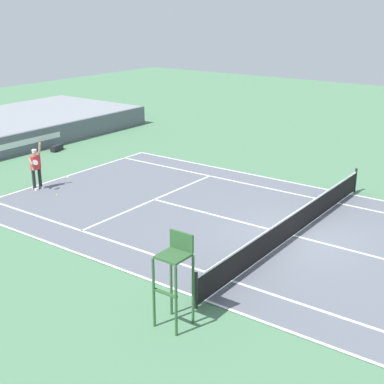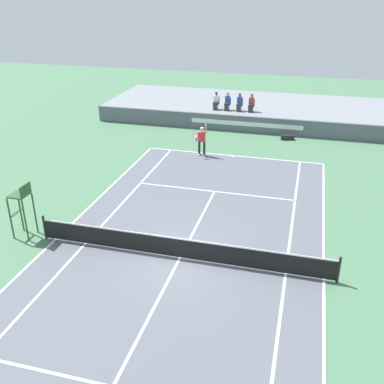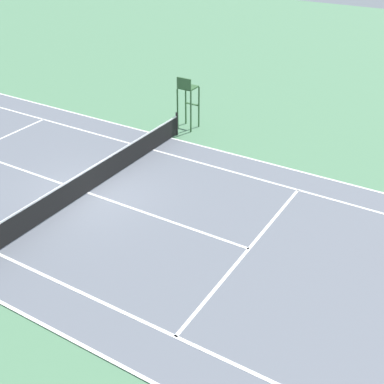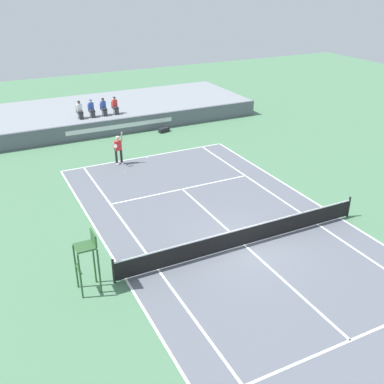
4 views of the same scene
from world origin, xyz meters
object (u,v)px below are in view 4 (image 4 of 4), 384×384
object	(u,v)px
spectator_seated_0	(80,110)
spectator_seated_1	(92,109)
spectator_seated_3	(115,106)
tennis_ball	(125,171)
spectator_seated_2	(104,107)
tennis_player	(118,149)
equipment_bag	(164,130)
umpire_chair	(88,255)

from	to	relation	value
spectator_seated_0	spectator_seated_1	world-z (taller)	same
spectator_seated_3	tennis_ball	bearing A→B (deg)	-104.63
spectator_seated_2	tennis_player	distance (m)	7.04
spectator_seated_0	spectator_seated_3	distance (m)	2.67
spectator_seated_0	spectator_seated_2	world-z (taller)	same
spectator_seated_2	equipment_bag	world-z (taller)	spectator_seated_2
tennis_player	tennis_ball	world-z (taller)	tennis_player
spectator_seated_2	equipment_bag	bearing A→B (deg)	-31.17
spectator_seated_3	tennis_player	xyz separation A→B (m)	(-2.07, -6.89, -0.81)
umpire_chair	tennis_player	bearing A→B (deg)	66.99
tennis_player	umpire_chair	distance (m)	12.50
tennis_player	tennis_ball	xyz separation A→B (m)	(-0.08, -1.36, -0.96)
spectator_seated_0	spectator_seated_3	size ratio (longest dim) A/B	1.00
tennis_player	spectator_seated_0	bearing A→B (deg)	94.92
spectator_seated_3	umpire_chair	bearing A→B (deg)	-110.72
tennis_ball	umpire_chair	xyz separation A→B (m)	(-4.80, -10.13, 1.52)
spectator_seated_0	tennis_player	distance (m)	6.97
spectator_seated_1	spectator_seated_3	distance (m)	1.80
spectator_seated_1	tennis_ball	bearing A→B (deg)	-92.46
spectator_seated_0	umpire_chair	bearing A→B (deg)	-103.12
tennis_ball	equipment_bag	xyz separation A→B (m)	(5.10, 5.94, 0.13)
spectator_seated_3	tennis_player	bearing A→B (deg)	-106.75
spectator_seated_0	spectator_seated_3	world-z (taller)	same
spectator_seated_1	spectator_seated_3	bearing A→B (deg)	0.00
tennis_player	umpire_chair	size ratio (longest dim) A/B	0.85
spectator_seated_0	umpire_chair	size ratio (longest dim) A/B	0.52
spectator_seated_2	umpire_chair	xyz separation A→B (m)	(-6.07, -18.38, -0.24)
spectator_seated_1	equipment_bag	size ratio (longest dim) A/B	1.33
spectator_seated_1	umpire_chair	world-z (taller)	spectator_seated_1
spectator_seated_2	spectator_seated_1	bearing A→B (deg)	180.00
spectator_seated_3	umpire_chair	xyz separation A→B (m)	(-6.95, -18.38, -0.24)
spectator_seated_1	tennis_player	distance (m)	6.95
spectator_seated_1	tennis_player	size ratio (longest dim) A/B	0.61
tennis_player	equipment_bag	distance (m)	6.84
spectator_seated_1	umpire_chair	distance (m)	19.10
spectator_seated_0	spectator_seated_2	xyz separation A→B (m)	(1.79, 0.00, 0.00)
tennis_ball	equipment_bag	size ratio (longest dim) A/B	0.07
tennis_player	tennis_ball	bearing A→B (deg)	-93.36
spectator_seated_3	equipment_bag	distance (m)	4.09
spectator_seated_3	umpire_chair	size ratio (longest dim) A/B	0.52
tennis_ball	spectator_seated_0	bearing A→B (deg)	93.56
spectator_seated_0	tennis_ball	bearing A→B (deg)	-86.44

